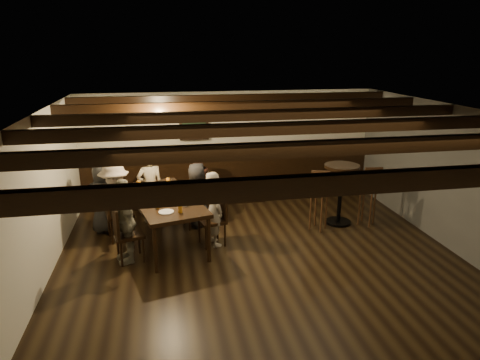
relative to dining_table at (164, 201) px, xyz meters
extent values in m
plane|color=black|center=(1.51, -1.33, -0.75)|extent=(7.00, 7.00, 0.00)
plane|color=black|center=(1.51, -1.33, 1.65)|extent=(7.00, 7.00, 0.00)
plane|color=silver|center=(1.51, 2.17, 0.45)|extent=(6.50, 0.00, 6.50)
plane|color=#50514E|center=(4.76, -1.33, 0.45)|extent=(0.00, 7.00, 7.00)
plane|color=silver|center=(-1.74, -1.33, 0.45)|extent=(0.00, 7.00, 7.00)
cube|color=black|center=(1.51, 2.13, -0.20)|extent=(6.50, 0.08, 1.10)
cube|color=black|center=(0.71, 1.87, -0.53)|extent=(3.00, 0.45, 0.45)
cube|color=black|center=(0.71, 2.07, 1.00)|extent=(0.62, 0.12, 0.72)
cube|color=black|center=(0.71, 2.01, 1.00)|extent=(0.50, 0.02, 0.58)
cube|color=black|center=(1.51, -4.23, 1.56)|extent=(6.50, 0.10, 0.16)
cube|color=black|center=(1.51, -3.07, 1.56)|extent=(6.50, 0.10, 0.16)
cube|color=black|center=(1.51, -1.91, 1.56)|extent=(6.50, 0.10, 0.16)
cube|color=black|center=(1.51, -0.75, 1.56)|extent=(6.50, 0.10, 0.16)
cube|color=black|center=(1.51, 0.41, 1.56)|extent=(6.50, 0.10, 0.16)
cube|color=black|center=(1.51, 1.57, 1.56)|extent=(6.50, 0.10, 0.16)
sphere|color=#FFE099|center=(-1.24, 1.55, 1.44)|extent=(0.07, 0.07, 0.07)
sphere|color=#FFE099|center=(0.13, 1.55, 1.44)|extent=(0.07, 0.07, 0.07)
sphere|color=#FFE099|center=(1.51, 1.55, 1.44)|extent=(0.07, 0.07, 0.07)
sphere|color=#FFE099|center=(2.88, 1.55, 1.44)|extent=(0.07, 0.07, 0.07)
sphere|color=#FFE099|center=(4.26, 1.55, 1.44)|extent=(0.07, 0.07, 0.07)
cube|color=black|center=(0.00, 0.00, 0.03)|extent=(1.49, 2.36, 0.07)
cylinder|color=black|center=(-0.17, -1.10, -0.38)|extent=(0.07, 0.07, 0.76)
cylinder|color=black|center=(-0.66, 0.90, -0.38)|extent=(0.07, 0.07, 0.76)
cylinder|color=black|center=(0.66, -0.90, -0.38)|extent=(0.07, 0.07, 0.76)
cylinder|color=black|center=(0.17, 1.10, -0.38)|extent=(0.07, 0.07, 0.76)
cube|color=black|center=(-0.79, 0.27, -0.28)|extent=(0.55, 0.55, 0.05)
cube|color=black|center=(-0.99, 0.22, -0.01)|extent=(0.15, 0.45, 0.50)
cube|color=black|center=(-0.57, -0.61, -0.31)|extent=(0.52, 0.52, 0.05)
cube|color=black|center=(-0.76, -0.65, -0.06)|extent=(0.14, 0.42, 0.47)
cube|color=black|center=(0.57, 0.61, -0.31)|extent=(0.52, 0.52, 0.05)
cube|color=black|center=(0.76, 0.65, -0.05)|extent=(0.14, 0.43, 0.47)
cube|color=black|center=(0.79, -0.27, -0.31)|extent=(0.51, 0.51, 0.05)
cube|color=black|center=(0.97, -0.22, -0.06)|extent=(0.14, 0.42, 0.47)
imported|color=#29292C|center=(-1.09, 0.66, -0.08)|extent=(0.74, 0.57, 1.34)
imported|color=#9E957E|center=(-0.25, 1.02, -0.05)|extent=(0.58, 0.45, 1.40)
imported|color=#5C2E1F|center=(0.66, 1.09, -0.07)|extent=(0.77, 0.66, 1.37)
imported|color=gray|center=(-0.84, 0.26, -0.05)|extent=(0.73, 1.01, 1.41)
imported|color=gray|center=(-0.62, -0.62, -0.07)|extent=(0.52, 0.86, 1.38)
imported|color=black|center=(0.62, 0.62, -0.13)|extent=(0.53, 0.68, 1.24)
imported|color=#A49A8A|center=(0.84, -0.26, -0.10)|extent=(0.42, 0.54, 1.31)
cylinder|color=#BF7219|center=(-0.44, 0.61, 0.14)|extent=(0.07, 0.07, 0.14)
cylinder|color=#BF7219|center=(0.09, 0.69, 0.14)|extent=(0.07, 0.07, 0.14)
cylinder|color=#BF7219|center=(-0.32, 0.02, 0.14)|extent=(0.07, 0.07, 0.14)
cylinder|color=silver|center=(0.24, 0.27, 0.14)|extent=(0.07, 0.07, 0.14)
cylinder|color=#BF7219|center=(-0.10, -0.49, 0.14)|extent=(0.07, 0.07, 0.14)
cylinder|color=silver|center=(0.33, -0.49, 0.14)|extent=(0.07, 0.07, 0.14)
cylinder|color=#BF7219|center=(0.24, -0.76, 0.14)|extent=(0.07, 0.07, 0.14)
cylinder|color=white|center=(0.02, -0.72, 0.07)|extent=(0.24, 0.24, 0.01)
cylinder|color=white|center=(0.25, -0.25, 0.07)|extent=(0.24, 0.24, 0.01)
cube|color=black|center=(0.01, -0.05, 0.13)|extent=(0.15, 0.10, 0.12)
cylinder|color=beige|center=(0.04, 0.32, 0.09)|extent=(0.05, 0.05, 0.05)
cylinder|color=black|center=(3.33, 0.22, -0.73)|extent=(0.49, 0.49, 0.04)
cylinder|color=black|center=(3.33, 0.22, -0.18)|extent=(0.08, 0.08, 1.11)
cylinder|color=black|center=(3.33, 0.22, 0.40)|extent=(0.66, 0.66, 0.06)
cylinder|color=#3A2412|center=(2.83, 0.02, 0.06)|extent=(0.38, 0.38, 0.06)
cube|color=#3A2412|center=(2.77, -0.14, 0.26)|extent=(0.32, 0.15, 0.35)
cylinder|color=#3A2412|center=(3.83, 0.07, 0.06)|extent=(0.38, 0.38, 0.06)
cube|color=#3A2412|center=(3.81, -0.10, 0.26)|extent=(0.33, 0.07, 0.35)
camera|label=1|loc=(0.02, -7.06, 2.51)|focal=32.00mm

